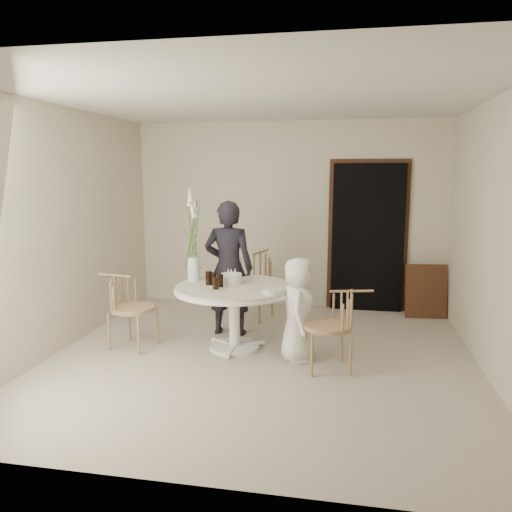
% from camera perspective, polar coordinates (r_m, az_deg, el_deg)
% --- Properties ---
extents(ground, '(4.50, 4.50, 0.00)m').
position_cam_1_polar(ground, '(5.47, 0.59, -11.62)').
color(ground, beige).
rests_on(ground, ground).
extents(room_shell, '(4.50, 4.50, 4.50)m').
position_cam_1_polar(room_shell, '(5.11, 0.62, 5.58)').
color(room_shell, silver).
rests_on(room_shell, ground).
extents(doorway, '(1.00, 0.10, 2.10)m').
position_cam_1_polar(doorway, '(7.27, 12.63, 2.02)').
color(doorway, black).
rests_on(doorway, ground).
extents(door_trim, '(1.12, 0.03, 2.22)m').
position_cam_1_polar(door_trim, '(7.31, 12.64, 2.52)').
color(door_trim, '#522E1C').
rests_on(door_trim, ground).
extents(table, '(1.33, 1.33, 0.73)m').
position_cam_1_polar(table, '(5.58, -2.50, -4.54)').
color(table, white).
rests_on(table, ground).
extents(picture_frame, '(0.57, 0.22, 0.73)m').
position_cam_1_polar(picture_frame, '(7.23, 18.85, -3.81)').
color(picture_frame, '#522E1C').
rests_on(picture_frame, ground).
extents(chair_far, '(0.59, 0.62, 0.90)m').
position_cam_1_polar(chair_far, '(6.85, 0.04, -2.17)').
color(chair_far, '#A48759').
rests_on(chair_far, ground).
extents(chair_right, '(0.56, 0.53, 0.83)m').
position_cam_1_polar(chair_right, '(5.09, 9.54, -6.99)').
color(chair_right, '#A48759').
rests_on(chair_right, ground).
extents(chair_left, '(0.55, 0.52, 0.84)m').
position_cam_1_polar(chair_left, '(5.87, -14.88, -4.87)').
color(chair_left, '#A48759').
rests_on(chair_left, ground).
extents(girl, '(0.61, 0.41, 1.65)m').
position_cam_1_polar(girl, '(6.08, -3.14, -1.39)').
color(girl, black).
rests_on(girl, ground).
extents(boy, '(0.39, 0.57, 1.10)m').
position_cam_1_polar(boy, '(5.28, 4.80, -6.12)').
color(boy, white).
rests_on(boy, ground).
extents(birthday_cake, '(0.24, 0.24, 0.16)m').
position_cam_1_polar(birthday_cake, '(5.64, -2.84, -2.60)').
color(birthday_cake, white).
rests_on(birthday_cake, table).
extents(cola_tumbler_a, '(0.09, 0.09, 0.14)m').
position_cam_1_polar(cola_tumbler_a, '(5.59, -4.85, -2.60)').
color(cola_tumbler_a, black).
rests_on(cola_tumbler_a, table).
extents(cola_tumbler_b, '(0.07, 0.07, 0.13)m').
position_cam_1_polar(cola_tumbler_b, '(5.38, -4.62, -3.13)').
color(cola_tumbler_b, black).
rests_on(cola_tumbler_b, table).
extents(cola_tumbler_c, '(0.07, 0.07, 0.15)m').
position_cam_1_polar(cola_tumbler_c, '(5.60, -5.43, -2.53)').
color(cola_tumbler_c, black).
rests_on(cola_tumbler_c, table).
extents(cola_tumbler_d, '(0.07, 0.07, 0.14)m').
position_cam_1_polar(cola_tumbler_d, '(5.50, -4.07, -2.82)').
color(cola_tumbler_d, black).
rests_on(cola_tumbler_d, table).
extents(plate_stack, '(0.25, 0.25, 0.05)m').
position_cam_1_polar(plate_stack, '(5.19, 1.87, -4.02)').
color(plate_stack, silver).
rests_on(plate_stack, table).
extents(flower_vase, '(0.15, 0.15, 1.09)m').
position_cam_1_polar(flower_vase, '(5.78, -7.18, 1.62)').
color(flower_vase, silver).
rests_on(flower_vase, table).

